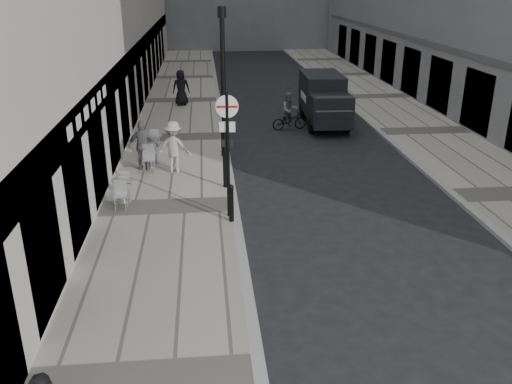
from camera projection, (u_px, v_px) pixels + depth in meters
sidewalk at (178, 138)px, 23.35m from camera, size 4.00×60.00×0.12m
far_sidewalk at (424, 132)px, 24.34m from camera, size 4.00×60.00×0.12m
sign_post at (228, 138)px, 14.75m from camera, size 0.62×0.12×3.60m
lamppost at (223, 92)px, 16.60m from camera, size 0.25×0.25×5.61m
bollard_near at (231, 204)px, 15.07m from camera, size 0.14×0.14×1.02m
bollard_far at (223, 144)px, 20.65m from camera, size 0.12×0.12×0.93m
panel_van at (324, 97)px, 25.43m from camera, size 1.97×4.91×2.28m
cyclist at (289, 115)px, 24.67m from camera, size 1.66×0.81×1.72m
pedestrian_a at (143, 146)px, 19.04m from camera, size 1.08×0.55×1.76m
pedestrian_b at (174, 147)px, 18.77m from camera, size 1.32×0.97×1.83m
pedestrian_c at (181, 88)px, 28.84m from camera, size 0.93×0.63×1.87m
cafe_table_near at (123, 188)px, 16.43m from camera, size 0.66×1.49×0.85m
cafe_table_mid at (150, 154)px, 19.48m from camera, size 0.76×1.71×0.97m
cafe_table_far at (154, 142)px, 21.07m from camera, size 0.65×1.47×0.84m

